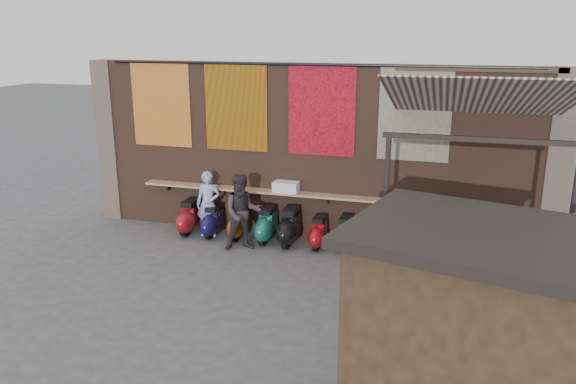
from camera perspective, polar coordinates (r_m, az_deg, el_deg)
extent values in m
plane|color=#474749|center=(11.03, -1.27, -9.04)|extent=(70.00, 70.00, 0.00)
cube|color=brown|center=(12.87, 2.26, 4.03)|extent=(10.00, 0.40, 4.00)
cube|color=#4C4238|center=(14.96, -17.53, 4.99)|extent=(0.50, 0.50, 4.00)
cube|color=#4C4238|center=(12.71, 25.68, 2.29)|extent=(0.50, 0.50, 4.00)
cube|color=#9E7A51|center=(12.74, 1.82, -0.26)|extent=(8.00, 0.32, 0.05)
cube|color=white|center=(12.79, -0.21, 0.51)|extent=(0.57, 0.33, 0.25)
cube|color=maroon|center=(13.80, -12.76, 8.68)|extent=(1.50, 0.02, 2.00)
cube|color=orange|center=(13.00, -5.30, 8.57)|extent=(1.50, 0.02, 2.00)
cube|color=#B3161E|center=(12.42, 3.42, 8.26)|extent=(1.50, 0.02, 2.00)
cube|color=#254D89|center=(12.15, 12.75, 7.73)|extent=(1.50, 0.02, 2.00)
cylinder|color=black|center=(12.39, 2.10, 12.81)|extent=(9.50, 0.06, 0.06)
imported|color=#929FD4|center=(13.26, -8.10, -1.21)|extent=(0.61, 0.44, 1.56)
imported|color=#33272F|center=(12.31, -4.66, -2.08)|extent=(1.03, 0.94, 1.71)
imported|color=black|center=(10.53, 13.82, -5.94)|extent=(0.98, 0.93, 1.63)
imported|color=slate|center=(9.50, 23.37, -9.24)|extent=(1.21, 1.17, 1.66)
imported|color=#7A674D|center=(10.88, 13.61, -5.33)|extent=(0.91, 0.89, 1.59)
cube|color=black|center=(6.64, 18.38, -15.34)|extent=(2.79, 2.35, 2.61)
cube|color=black|center=(6.06, 19.50, -4.22)|extent=(3.13, 2.69, 0.12)
cube|color=gold|center=(7.20, 20.47, -7.75)|extent=(1.17, 0.34, 0.50)
cube|color=#473321|center=(7.61, 19.76, -14.25)|extent=(1.96, 0.60, 0.06)
cube|color=beige|center=(10.50, 18.97, 9.05)|extent=(3.20, 3.28, 0.97)
cube|color=#33261C|center=(12.05, 18.84, 11.76)|extent=(3.30, 0.08, 0.12)
cube|color=black|center=(9.09, 19.07, 5.07)|extent=(3.00, 0.08, 0.08)
cylinder|color=black|center=(9.50, 9.78, -3.39)|extent=(0.09, 0.09, 3.10)
cylinder|color=black|center=(9.65, 26.57, -4.61)|extent=(0.09, 0.09, 3.10)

